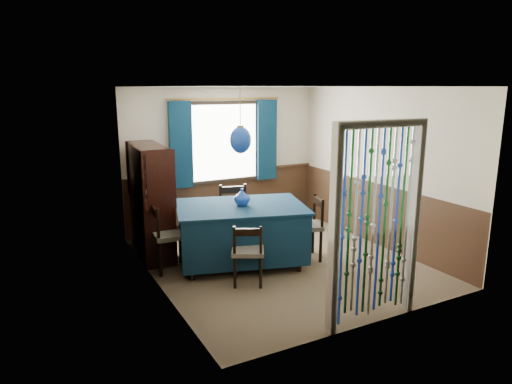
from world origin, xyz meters
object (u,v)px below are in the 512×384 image
chair_far (235,215)px  sideboard (151,217)px  chair_near (248,252)px  vase_sideboard (149,191)px  bowl_shelf (158,182)px  chair_right (307,226)px  chair_left (168,235)px  pendant_lamp (240,140)px  vase_table (242,198)px  dining_table (241,231)px

chair_far → sideboard: size_ratio=0.58×
chair_near → vase_sideboard: size_ratio=4.50×
sideboard → bowl_shelf: size_ratio=7.69×
chair_right → vase_sideboard: bearing=69.2°
chair_left → chair_right: size_ratio=1.02×
chair_far → pendant_lamp: (-0.25, -0.74, 1.28)m
vase_sideboard → sideboard: bearing=-101.9°
chair_far → vase_table: (-0.22, -0.73, 0.46)m
sideboard → vase_table: bearing=-38.5°
chair_far → pendant_lamp: size_ratio=1.08×
vase_table → dining_table: bearing=-160.0°
bowl_shelf → vase_sideboard: 0.60m
chair_left → pendant_lamp: (1.00, -0.25, 1.29)m
chair_near → pendant_lamp: size_ratio=0.92×
dining_table → chair_right: chair_right is taller
pendant_lamp → chair_near: bearing=-109.2°
chair_near → chair_right: size_ratio=0.88×
chair_far → pendant_lamp: 1.50m
chair_far → sideboard: sideboard is taller
dining_table → vase_table: (0.02, 0.01, 0.48)m
vase_sideboard → dining_table: bearing=-52.4°
bowl_shelf → vase_sideboard: (0.00, 0.55, -0.24)m
chair_right → bowl_shelf: bowl_shelf is taller
chair_near → sideboard: sideboard is taller
dining_table → bowl_shelf: 1.39m
vase_sideboard → chair_far: bearing=-23.3°
pendant_lamp → bowl_shelf: size_ratio=4.11×
chair_near → bowl_shelf: (-0.73, 1.41, 0.73)m
chair_near → vase_table: (0.26, 0.70, 0.53)m
chair_near → chair_right: chair_right is taller
chair_right → pendant_lamp: bearing=91.9°
sideboard → chair_left: bearing=-83.5°
dining_table → chair_far: 0.78m
vase_sideboard → chair_near: bearing=-69.5°
chair_near → vase_sideboard: 2.15m
pendant_lamp → sideboard: bearing=136.5°
chair_left → vase_table: bearing=80.9°
chair_near → chair_right: 1.27m
dining_table → sideboard: size_ratio=1.23×
chair_left → dining_table: bearing=80.2°
pendant_lamp → vase_table: pendant_lamp is taller
bowl_shelf → chair_far: bearing=1.1°
chair_right → sideboard: 2.35m
chair_near → pendant_lamp: (0.24, 0.69, 1.35)m
sideboard → vase_table: sideboard is taller
pendant_lamp → vase_sideboard: bearing=127.6°
dining_table → vase_table: size_ratio=9.40×
bowl_shelf → vase_table: bearing=-35.4°
chair_far → chair_left: size_ratio=1.02×
dining_table → vase_sideboard: 1.66m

